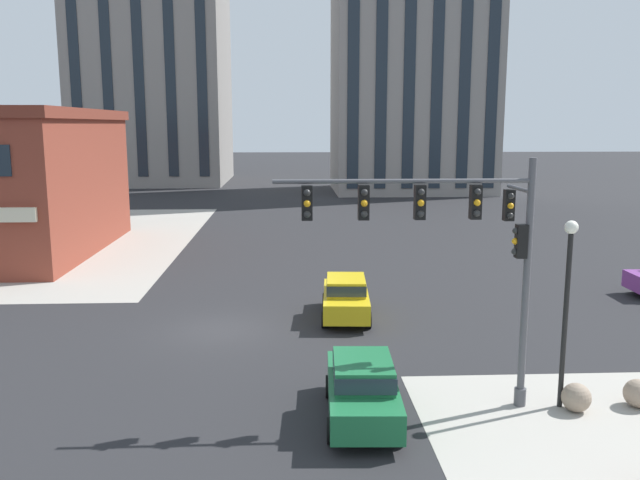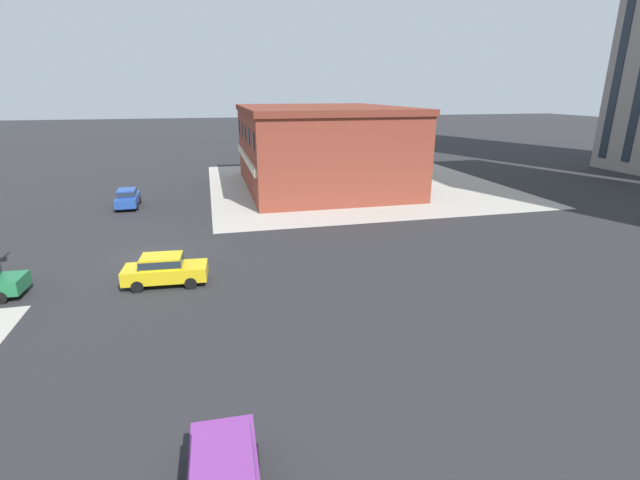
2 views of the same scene
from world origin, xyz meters
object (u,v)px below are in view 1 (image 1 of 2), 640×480
Objects in this scene: bollard_sphere_curb_b at (638,393)px; street_lamp_corner_near at (567,291)px; traffic_signal_main at (464,238)px; car_main_southbound_near at (362,386)px; car_cross_eastbound at (346,296)px; bollard_sphere_curb_a at (576,397)px.

street_lamp_corner_near is (-2.12, 0.12, 2.87)m from bollard_sphere_curb_b.
traffic_signal_main is 4.74m from car_main_southbound_near.
traffic_signal_main is 1.33× the size of street_lamp_corner_near.
car_cross_eastbound reaches higher than bollard_sphere_curb_b.
car_main_southbound_near reaches higher than bollard_sphere_curb_a.
bollard_sphere_curb_b is at bearing 3.05° from car_main_southbound_near.
traffic_signal_main is 8.80× the size of bollard_sphere_curb_b.
street_lamp_corner_near is (-0.31, 0.32, 2.87)m from bollard_sphere_curb_a.
street_lamp_corner_near reaches higher than car_main_southbound_near.
car_cross_eastbound is at bearing 106.01° from traffic_signal_main.
bollard_sphere_curb_b is at bearing -3.34° from street_lamp_corner_near.
bollard_sphere_curb_a is at bearing -173.98° from bollard_sphere_curb_b.
street_lamp_corner_near is at bearing 134.40° from bollard_sphere_curb_a.
bollard_sphere_curb_a is (3.07, -0.61, -4.29)m from traffic_signal_main.
bollard_sphere_curb_a is 2.91m from street_lamp_corner_near.
bollard_sphere_curb_a is 0.15× the size of street_lamp_corner_near.
street_lamp_corner_near is 10.35m from car_cross_eastbound.
traffic_signal_main is at bearing 175.13° from bollard_sphere_curb_b.
traffic_signal_main reaches higher than car_cross_eastbound.
bollard_sphere_curb_a and bollard_sphere_curb_b have the same top height.
bollard_sphere_curb_b is (1.81, 0.19, 0.00)m from bollard_sphere_curb_a.
car_main_southbound_near and car_cross_eastbound have the same top height.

